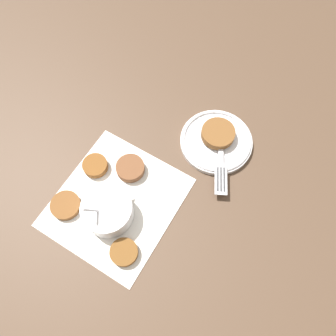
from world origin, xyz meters
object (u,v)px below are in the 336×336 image
at_px(sauce_bowl, 107,210).
at_px(serving_plate, 216,141).
at_px(fritter_on_plate, 218,133).
at_px(fork, 221,164).

xyz_separation_m(sauce_bowl, serving_plate, (0.30, -0.10, -0.02)).
xyz_separation_m(sauce_bowl, fritter_on_plate, (0.31, -0.10, 0.00)).
relative_size(sauce_bowl, fritter_on_plate, 1.47).
bearing_deg(fritter_on_plate, sauce_bowl, 162.27).
bearing_deg(serving_plate, fritter_on_plate, 21.42).
bearing_deg(serving_plate, fork, -140.39).
xyz_separation_m(sauce_bowl, fork, (0.24, -0.15, -0.01)).
height_order(serving_plate, fork, fork).
bearing_deg(serving_plate, sauce_bowl, 160.99).
relative_size(sauce_bowl, serving_plate, 0.68).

